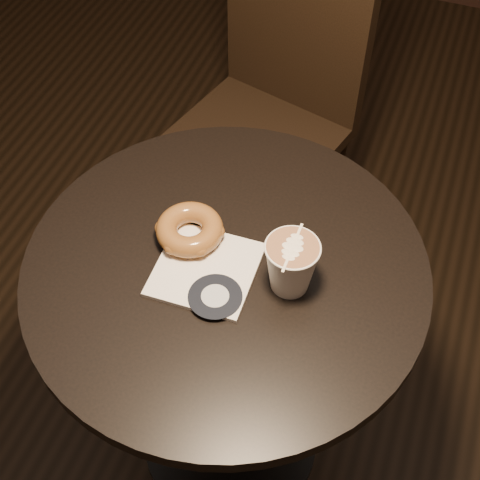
% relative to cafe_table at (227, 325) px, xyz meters
% --- Properties ---
extents(cafe_table, '(0.70, 0.70, 0.75)m').
position_rel_cafe_table_xyz_m(cafe_table, '(0.00, 0.00, 0.00)').
color(cafe_table, black).
rests_on(cafe_table, ground).
extents(chair, '(0.49, 0.49, 1.02)m').
position_rel_cafe_table_xyz_m(chair, '(-0.14, 0.70, 0.02)').
color(chair, black).
rests_on(chair, ground).
extents(pastry_bag, '(0.17, 0.17, 0.01)m').
position_rel_cafe_table_xyz_m(pastry_bag, '(-0.03, -0.03, 0.20)').
color(pastry_bag, white).
rests_on(pastry_bag, cafe_table).
extents(doughnut, '(0.12, 0.12, 0.04)m').
position_rel_cafe_table_xyz_m(doughnut, '(-0.08, 0.03, 0.23)').
color(doughnut, brown).
rests_on(doughnut, pastry_bag).
extents(latte_cup, '(0.09, 0.09, 0.10)m').
position_rel_cafe_table_xyz_m(latte_cup, '(0.12, -0.00, 0.25)').
color(latte_cup, silver).
rests_on(latte_cup, cafe_table).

